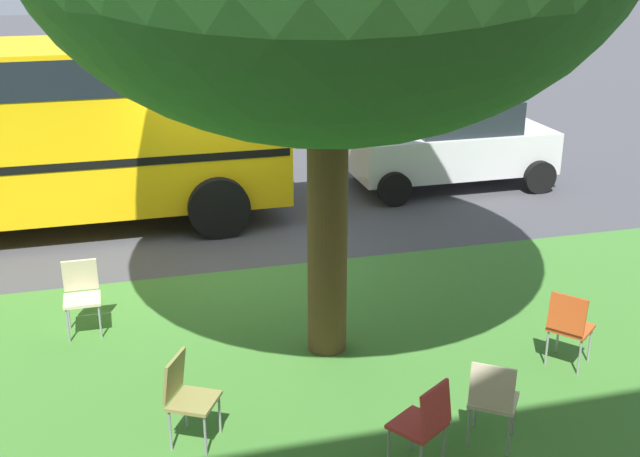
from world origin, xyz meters
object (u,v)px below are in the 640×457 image
Objects in this scene: chair_0 at (186,393)px; chair_5 at (493,397)px; chair_1 at (425,420)px; chair_4 at (569,324)px; parked_car at (452,142)px; chair_3 at (81,291)px.

chair_0 is 1.00× the size of chair_5.
chair_0 is 1.00× the size of chair_1.
chair_5 is at bearing 163.44° from chair_0.
chair_4 is 6.73m from parked_car.
chair_3 is (2.89, -3.52, 0.00)m from chair_1.
parked_car reaches higher than chair_5.
parked_car is (-5.66, -6.85, 0.32)m from chair_0.
chair_1 is 4.56m from chair_3.
chair_1 is (-1.94, 0.98, 0.00)m from chair_0.
chair_3 is (0.95, -2.54, 0.00)m from chair_0.
chair_1 is 2.54m from chair_4.
parked_car reaches higher than chair_1.
chair_4 is 1.00× the size of chair_5.
chair_1 is at bearing 153.07° from chair_0.
parked_car reaches higher than chair_3.
chair_0 and chair_3 have the same top height.
chair_0 is 1.00× the size of chair_4.
chair_4 is 0.24× the size of parked_car.
chair_0 is 4.14m from chair_4.
chair_3 is 1.00× the size of chair_5.
parked_car is at bearing -129.55° from chair_0.
chair_4 and chair_5 have the same top height.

